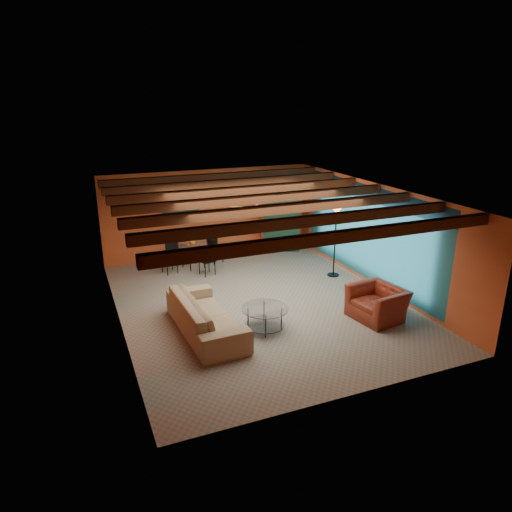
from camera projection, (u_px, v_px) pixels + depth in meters
name	position (u px, v px, depth m)	size (l,w,h in m)	color
room	(257.00, 207.00, 10.64)	(6.52, 8.01, 2.71)	gray
sofa	(206.00, 315.00, 9.81)	(2.65, 1.04, 0.77)	#927D5E
armchair	(377.00, 303.00, 10.43)	(1.14, 1.00, 0.74)	maroon
coffee_table	(265.00, 319.00, 9.94)	(1.01, 1.01, 0.51)	silver
dining_table	(193.00, 251.00, 13.55)	(1.87, 1.87, 0.97)	silver
armoire	(278.00, 220.00, 15.02)	(1.12, 0.55, 1.97)	maroon
floor_lamp	(335.00, 241.00, 12.75)	(0.41, 0.41, 2.02)	black
ceiling_fan	(259.00, 208.00, 10.54)	(1.50, 1.50, 0.44)	#472614
painting	(181.00, 206.00, 13.91)	(1.05, 0.03, 0.65)	black
potted_plant	(278.00, 182.00, 14.62)	(0.44, 0.38, 0.49)	#26661E
vase	(192.00, 232.00, 13.37)	(0.17, 0.17, 0.18)	orange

